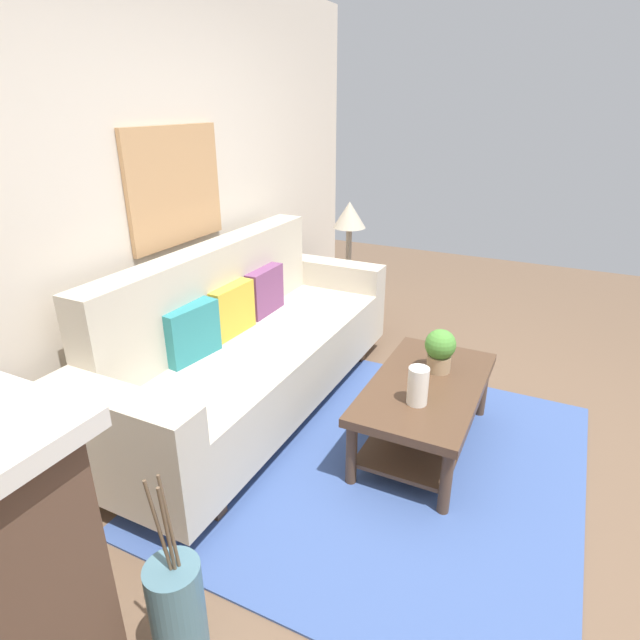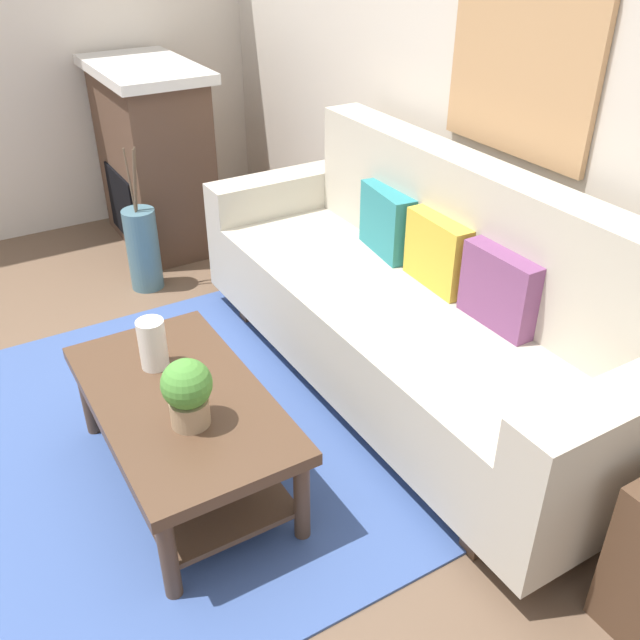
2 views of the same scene
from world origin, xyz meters
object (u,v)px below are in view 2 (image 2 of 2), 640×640
Objects in this scene: couch at (413,307)px; throw_pillow_teal at (387,221)px; tabletop_vase at (153,344)px; fireplace at (154,156)px; throw_pillow_mustard at (439,252)px; throw_pillow_plum at (501,289)px; potted_plant_tabletop at (187,391)px; coffee_table at (182,419)px; framed_painting at (520,69)px; floor_vase at (143,249)px.

couch is 0.48m from throw_pillow_teal.
tabletop_vase is 0.18× the size of fireplace.
couch reaches higher than throw_pillow_mustard.
tabletop_vase is at bearing -97.06° from throw_pillow_mustard.
throw_pillow_mustard and throw_pillow_plum have the same top height.
potted_plant_tabletop is 0.23× the size of fireplace.
throw_pillow_plum is 1.37m from coffee_table.
coffee_table is (0.07, -1.15, -0.12)m from couch.
tabletop_vase is at bearing -97.81° from couch.
coffee_table is 1.96m from framed_painting.
throw_pillow_teal is 1.37× the size of potted_plant_tabletop.
framed_painting is at bearing 84.41° from tabletop_vase.
throw_pillow_mustard is (0.39, 0.00, 0.00)m from throw_pillow_teal.
throw_pillow_plum is at bearing 75.85° from coffee_table.
throw_pillow_mustard is 0.39m from throw_pillow_plum.
framed_painting is at bearing 90.00° from throw_pillow_mustard.
tabletop_vase is 0.79× the size of potted_plant_tabletop.
coffee_table is at bearing -69.99° from throw_pillow_teal.
couch is 6.86× the size of throw_pillow_mustard.
coffee_table is (0.46, -1.28, -0.37)m from throw_pillow_teal.
throw_pillow_teal is at bearing 116.22° from potted_plant_tabletop.
throw_pillow_mustard reaches higher than tabletop_vase.
couch is at bearing -162.49° from throw_pillow_plum.
potted_plant_tabletop is at bearing -16.79° from fireplace.
throw_pillow_teal is 1.31m from tabletop_vase.
framed_painting is at bearing 139.07° from throw_pillow_plum.
throw_pillow_plum is at bearing 66.73° from tabletop_vase.
fireplace reaches higher than floor_vase.
throw_pillow_teal reaches higher than coffee_table.
fireplace reaches higher than throw_pillow_teal.
floor_vase is (-1.44, 0.41, -0.29)m from tabletop_vase.
throw_pillow_mustard reaches higher than potted_plant_tabletop.
couch is 5.01× the size of floor_vase.
throw_pillow_mustard is 1.37× the size of potted_plant_tabletop.
throw_pillow_teal is 1.55m from floor_vase.
fireplace is 2.35× the size of floor_vase.
throw_pillow_plum is at bearing 83.47° from potted_plant_tabletop.
couch is 2.25× the size of coffee_table.
coffee_table is 1.72m from floor_vase.
throw_pillow_teal is 1.45m from potted_plant_tabletop.
potted_plant_tabletop is at bearing -12.80° from floor_vase.
coffee_table is 0.32m from tabletop_vase.
potted_plant_tabletop is (0.40, -0.01, 0.04)m from tabletop_vase.
throw_pillow_mustard is at bearing 90.00° from couch.
framed_painting is at bearing 90.00° from couch.
framed_painting is at bearing 22.13° from fireplace.
framed_painting reaches higher than throw_pillow_teal.
coffee_table is 5.29× the size of tabletop_vase.
couch is at bearing 82.19° from tabletop_vase.
floor_vase is (-1.67, 0.40, -0.07)m from coffee_table.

